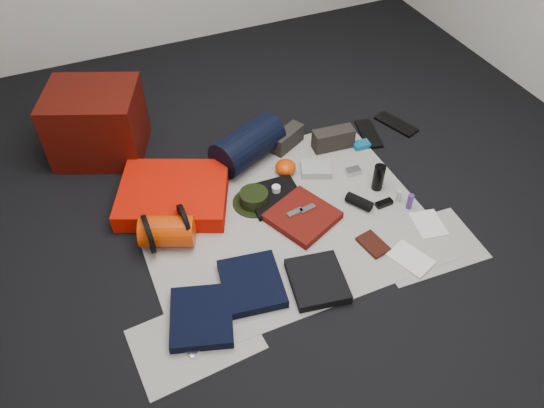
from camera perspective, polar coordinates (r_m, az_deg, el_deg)
name	(u,v)px	position (r m, az deg, el deg)	size (l,w,h in m)	color
floor	(282,220)	(3.08, 1.08, -1.77)	(4.50, 4.50, 0.02)	black
newspaper_mat	(282,219)	(3.07, 1.09, -1.61)	(1.60, 1.30, 0.01)	beige
newspaper_sheet_front_left	(195,339)	(2.62, -8.25, -14.21)	(0.58, 0.40, 0.00)	beige
newspaper_sheet_front_right	(426,245)	(3.06, 16.26, -4.29)	(0.58, 0.40, 0.00)	beige
red_cabinet	(97,123)	(3.55, -18.35, 8.25)	(0.55, 0.46, 0.46)	#480B05
sleeping_pad	(174,194)	(3.18, -10.54, 1.03)	(0.62, 0.51, 0.11)	red
stuff_sack	(167,231)	(2.94, -11.19, -2.91)	(0.17, 0.17, 0.29)	red
sack_strap_left	(149,234)	(2.92, -13.13, -3.18)	(0.22, 0.22, 0.03)	black
sack_strap_right	(185,223)	(2.93, -9.39, -2.05)	(0.22, 0.22, 0.03)	black
navy_duffel	(248,145)	(3.37, -2.63, 6.37)	(0.24, 0.24, 0.46)	black
boonie_brim	(254,202)	(3.15, -1.94, 0.18)	(0.26, 0.26, 0.01)	black
boonie_crown	(254,197)	(3.12, -1.96, 0.71)	(0.17, 0.17, 0.07)	black
hiking_boot_left	(287,139)	(3.51, 1.64, 7.05)	(0.25, 0.09, 0.13)	#292620
hiking_boot_right	(333,139)	(3.52, 6.60, 6.98)	(0.27, 0.10, 0.14)	#292620
flip_flop_left	(369,134)	(3.71, 10.36, 7.45)	(0.11, 0.30, 0.02)	black
flip_flop_right	(396,124)	(3.84, 13.21, 8.37)	(0.11, 0.30, 0.02)	black
trousers_navy_a	(201,317)	(2.65, -7.60, -11.96)	(0.30, 0.34, 0.05)	black
trousers_navy_b	(252,284)	(2.74, -2.19, -8.55)	(0.30, 0.34, 0.05)	black
trousers_charcoal	(317,280)	(2.76, 4.89, -8.19)	(0.28, 0.31, 0.05)	black
black_tshirt	(275,197)	(3.17, 0.33, 0.77)	(0.31, 0.29, 0.03)	black
red_shirt	(303,216)	(3.05, 3.31, -1.33)	(0.34, 0.34, 0.04)	#5A0F09
orange_stuff_sack	(285,167)	(3.32, 1.46, 3.98)	(0.13, 0.13, 0.09)	red
first_aid_pouch	(316,169)	(3.35, 4.77, 3.75)	(0.19, 0.14, 0.05)	#99A19A
water_bottle	(378,177)	(3.25, 11.38, 2.82)	(0.07, 0.07, 0.17)	black
speaker	(359,202)	(3.16, 9.35, 0.24)	(0.06, 0.06, 0.16)	black
compact_camera	(353,171)	(3.37, 8.71, 3.49)	(0.09, 0.06, 0.04)	#B5B6BB
cyan_case	(361,145)	(3.58, 9.58, 6.29)	(0.11, 0.07, 0.03)	#0E5A88
toiletry_purple	(410,201)	(3.19, 14.62, 0.26)	(0.03, 0.03, 0.10)	#482577
toiletry_clear	(399,196)	(3.23, 13.49, 0.84)	(0.03, 0.03, 0.08)	#B4B9B4
paperback_book	(373,244)	(2.97, 10.81, -4.28)	(0.11, 0.17, 0.02)	black
map_booklet	(411,259)	(2.96, 14.69, -5.71)	(0.15, 0.22, 0.01)	silver
map_printout	(428,224)	(3.16, 16.47, -2.07)	(0.16, 0.20, 0.01)	silver
sunglasses	(384,203)	(3.20, 11.96, 0.08)	(0.11, 0.04, 0.03)	black
key_cluster	(192,349)	(2.59, -8.56, -15.19)	(0.07, 0.07, 0.01)	#B5B6BB
tape_roll	(276,189)	(3.17, 0.45, 1.64)	(0.05, 0.05, 0.04)	white
energy_bar_a	(295,213)	(3.03, 2.48, -0.92)	(0.10, 0.04, 0.01)	#B5B6BB
energy_bar_b	(307,209)	(3.06, 3.84, -0.49)	(0.10, 0.04, 0.01)	#B5B6BB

